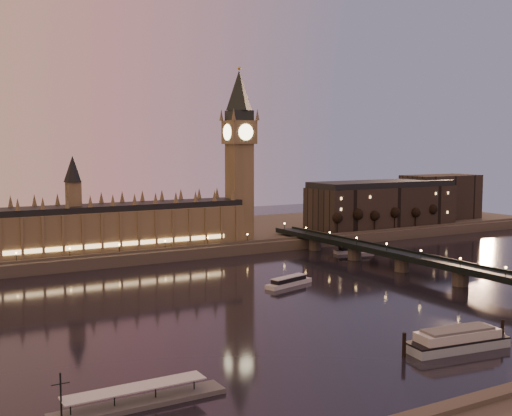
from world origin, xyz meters
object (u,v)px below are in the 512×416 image
at_px(pontoon_pier, 139,401).
at_px(cruise_boat_b, 354,250).
at_px(moored_barge, 457,340).
at_px(cruise_boat_a, 289,282).

bearing_deg(pontoon_pier, cruise_boat_b, 38.76).
bearing_deg(cruise_boat_b, moored_barge, -110.08).
bearing_deg(cruise_boat_a, moored_barge, -108.73).
height_order(cruise_boat_a, cruise_boat_b, cruise_boat_b).
bearing_deg(pontoon_pier, cruise_boat_a, 42.04).
height_order(cruise_boat_b, moored_barge, moored_barge).
relative_size(moored_barge, pontoon_pier, 0.89).
bearing_deg(moored_barge, pontoon_pier, -177.43).
bearing_deg(moored_barge, cruise_boat_a, 95.11).
xyz_separation_m(cruise_boat_a, cruise_boat_b, (80.87, 54.57, 0.13)).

